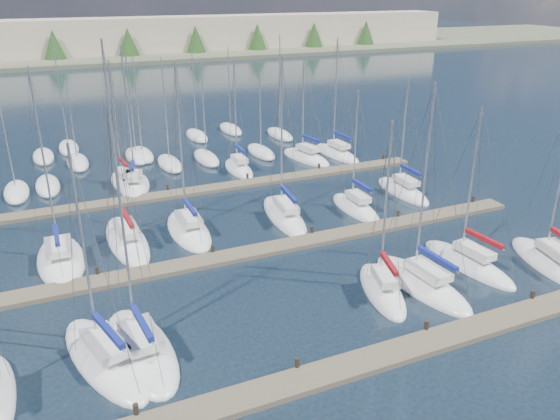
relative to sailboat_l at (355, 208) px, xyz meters
name	(u,v)px	position (x,y,z in m)	size (l,w,h in m)	color
ground	(148,123)	(-9.95, 39.79, -0.18)	(400.00, 400.00, 0.00)	#1A2835
dock_near	(374,359)	(-9.95, -18.20, -0.03)	(44.00, 1.93, 1.10)	#6B5E4C
dock_mid	(269,249)	(-9.95, -4.20, -0.03)	(44.00, 1.93, 1.10)	#6B5E4C
dock_far	(212,189)	(-9.95, 9.80, -0.03)	(44.00, 1.93, 1.10)	#6B5E4C
sailboat_l	(355,208)	(0.00, 0.00, 0.00)	(2.50, 7.12, 11.00)	white
sailboat_q	(306,157)	(2.79, 15.23, -0.01)	(4.07, 8.14, 11.42)	white
sailboat_r	(337,153)	(6.68, 15.10, 0.01)	(2.92, 8.46, 13.65)	white
sailboat_e	(422,283)	(-2.87, -12.93, 0.00)	(3.31, 8.83, 13.73)	white
sailboat_d	(382,290)	(-5.67, -12.57, 0.01)	(4.09, 7.32, 11.73)	white
sailboat_h	(61,259)	(-24.06, 0.21, -0.01)	(3.27, 8.41, 14.00)	white
sailboat_j	(189,230)	(-14.48, 1.38, 0.00)	(3.07, 8.38, 13.95)	white
sailboat_c	(141,350)	(-20.87, -12.49, -0.01)	(3.93, 8.83, 14.22)	white
sailboat_i	(127,240)	(-19.25, 1.49, 0.01)	(3.01, 9.73, 15.54)	white
sailboat_o	(135,186)	(-16.48, 13.44, 0.01)	(4.20, 7.79, 13.93)	white
sailboat_b	(105,358)	(-22.70, -12.47, -0.01)	(4.94, 9.34, 12.29)	white
sailboat_f	(468,263)	(1.80, -11.99, 0.00)	(2.88, 8.25, 11.75)	white
sailboat_m	(403,191)	(6.29, 1.85, -0.01)	(2.81, 7.94, 11.10)	white
sailboat_n	(124,182)	(-17.33, 14.86, 0.02)	(2.48, 6.94, 12.59)	white
sailboat_p	(239,168)	(-5.52, 14.43, 0.01)	(2.55, 6.86, 11.79)	white
sailboat_g	(551,263)	(7.18, -14.26, 0.00)	(4.75, 8.75, 13.85)	white
sailboat_k	(284,216)	(-6.37, 0.93, 0.00)	(3.60, 9.49, 13.98)	white
distant_boats	(138,155)	(-14.30, 23.55, 0.11)	(36.93, 20.75, 13.30)	#9EA0A5
shoreline	(27,28)	(-23.25, 129.56, 7.26)	(400.00, 60.00, 38.00)	#666B51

